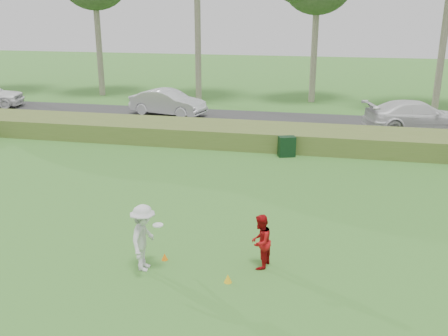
% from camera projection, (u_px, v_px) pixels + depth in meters
% --- Properties ---
extents(ground, '(120.00, 120.00, 0.00)m').
position_uv_depth(ground, '(193.00, 257.00, 13.56)').
color(ground, '#307125').
rests_on(ground, ground).
extents(reed_strip, '(80.00, 3.00, 0.90)m').
position_uv_depth(reed_strip, '(258.00, 136.00, 24.58)').
color(reed_strip, '#506629').
rests_on(reed_strip, ground).
extents(park_road, '(80.00, 6.00, 0.06)m').
position_uv_depth(park_road, '(271.00, 122.00, 29.36)').
color(park_road, '#2D2D2D').
rests_on(park_road, ground).
extents(player_white, '(0.88, 1.17, 1.77)m').
position_uv_depth(player_white, '(144.00, 238.00, 12.70)').
color(player_white, silver).
rests_on(player_white, ground).
extents(player_red, '(0.69, 0.81, 1.46)m').
position_uv_depth(player_red, '(260.00, 242.00, 12.84)').
color(player_red, '#A60E10').
rests_on(player_red, ground).
extents(cone_orange, '(0.17, 0.17, 0.19)m').
position_uv_depth(cone_orange, '(165.00, 257.00, 13.40)').
color(cone_orange, orange).
rests_on(cone_orange, ground).
extents(cone_yellow, '(0.20, 0.20, 0.22)m').
position_uv_depth(cone_yellow, '(228.00, 278.00, 12.30)').
color(cone_yellow, yellow).
rests_on(cone_yellow, ground).
extents(utility_cabinet, '(0.86, 0.69, 0.93)m').
position_uv_depth(utility_cabinet, '(287.00, 146.00, 22.63)').
color(utility_cabinet, black).
rests_on(utility_cabinet, ground).
extents(car_mid, '(5.04, 2.68, 1.58)m').
position_uv_depth(car_mid, '(168.00, 102.00, 31.02)').
color(car_mid, white).
rests_on(car_mid, park_road).
extents(car_right, '(6.05, 3.71, 1.64)m').
position_uv_depth(car_right, '(417.00, 116.00, 26.96)').
color(car_right, white).
rests_on(car_right, park_road).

